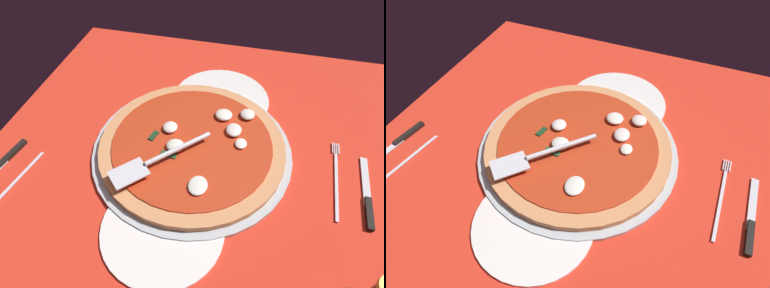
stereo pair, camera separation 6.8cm
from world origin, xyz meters
TOP-DOWN VIEW (x-y plane):
  - ground_plane at (0.00, 0.00)cm, footprint 94.31×94.31cm
  - pizza_pan at (2.50, 2.27)cm, footprint 43.15×43.15cm
  - dinner_plate_left at (-17.02, 3.01)cm, footprint 22.45×22.45cm
  - dinner_plate_right at (20.73, -0.98)cm, footprint 24.22×24.22cm
  - pizza at (2.60, 2.14)cm, footprint 39.98×39.98cm
  - pizza_server at (-4.79, 7.22)cm, footprint 17.92×17.47cm
  - place_setting_near at (-0.16, -31.09)cm, footprint 20.48×13.36cm
  - place_setting_far at (-14.17, 38.07)cm, footprint 23.46×16.15cm

SIDE VIEW (x-z plane):
  - ground_plane at x=0.00cm, z-range -0.80..0.00cm
  - place_setting_far at x=-14.17cm, z-range -0.35..1.05cm
  - place_setting_near at x=-0.16cm, z-range -0.34..1.06cm
  - dinner_plate_left at x=-17.02cm, z-range 0.00..1.00cm
  - dinner_plate_right at x=20.73cm, z-range 0.00..1.00cm
  - pizza_pan at x=2.50cm, z-range 0.00..1.34cm
  - pizza at x=2.60cm, z-range 0.68..3.83cm
  - pizza_server at x=-4.79cm, z-range 4.35..5.35cm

